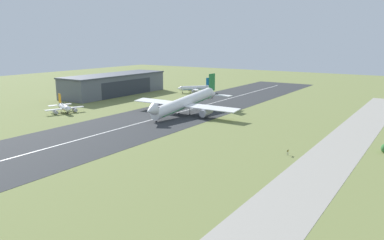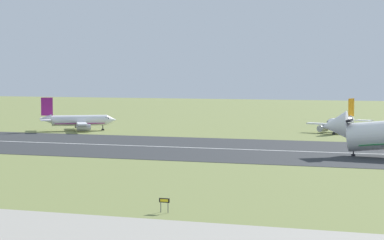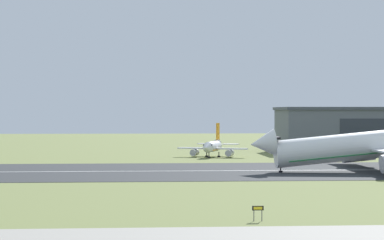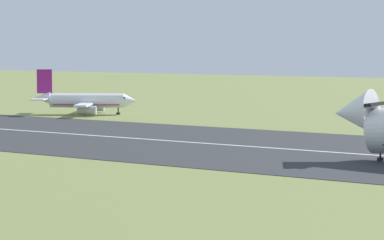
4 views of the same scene
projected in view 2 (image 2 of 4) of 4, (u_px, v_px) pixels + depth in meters
name	position (u px, v px, depth m)	size (l,w,h in m)	color
ground_plane	(176.00, 190.00, 107.56)	(651.90, 651.90, 0.00)	olive
runway_strip	(263.00, 150.00, 160.72)	(411.90, 47.59, 0.06)	#2B2D30
runway_centreline	(263.00, 150.00, 160.72)	(370.71, 0.70, 0.01)	silver
taxiway_road	(86.00, 231.00, 80.12)	(308.93, 16.44, 0.05)	gray
airplane_parked_west	(78.00, 121.00, 212.27)	(22.27, 20.59, 9.52)	white
airplane_parked_centre	(341.00, 123.00, 202.86)	(19.27, 17.70, 9.36)	white
runway_sign	(164.00, 202.00, 90.55)	(1.33, 0.13, 1.77)	#4C4C51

